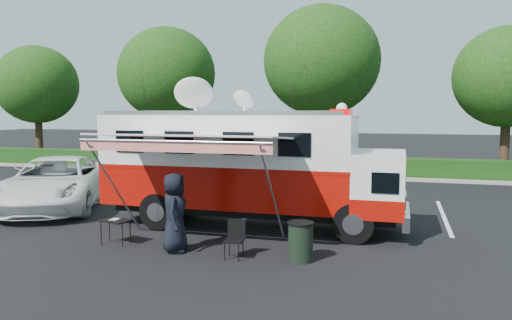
{
  "coord_description": "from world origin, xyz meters",
  "views": [
    {
      "loc": [
        4.09,
        -13.63,
        3.39
      ],
      "look_at": [
        0.0,
        0.5,
        1.9
      ],
      "focal_mm": 35.0,
      "sensor_mm": 36.0,
      "label": 1
    }
  ],
  "objects": [
    {
      "name": "person",
      "position": [
        -1.02,
        -2.96,
        0.0
      ],
      "size": [
        0.84,
        1.06,
        1.9
      ],
      "primitive_type": "imported",
      "rotation": [
        0.0,
        0.0,
        1.85
      ],
      "color": "black",
      "rests_on": "ground_plane"
    },
    {
      "name": "trash_bin",
      "position": [
        2.01,
        -2.88,
        0.45
      ],
      "size": [
        0.6,
        0.6,
        0.89
      ],
      "color": "black",
      "rests_on": "ground_plane"
    },
    {
      "name": "stall_lines",
      "position": [
        -0.5,
        3.0,
        0.0
      ],
      "size": [
        24.12,
        5.5,
        0.01
      ],
      "color": "silver",
      "rests_on": "ground_plane"
    },
    {
      "name": "folding_chair",
      "position": [
        0.52,
        -3.02,
        0.51
      ],
      "size": [
        0.46,
        0.48,
        0.88
      ],
      "color": "black",
      "rests_on": "ground_plane"
    },
    {
      "name": "command_truck",
      "position": [
        -0.08,
        -0.0,
        1.78
      ],
      "size": [
        8.64,
        2.38,
        4.15
      ],
      "color": "black",
      "rests_on": "ground_plane"
    },
    {
      "name": "ground_plane",
      "position": [
        0.0,
        0.0,
        0.0
      ],
      "size": [
        120.0,
        120.0,
        0.0
      ],
      "primitive_type": "plane",
      "color": "black",
      "rests_on": "ground"
    },
    {
      "name": "back_border",
      "position": [
        1.14,
        12.9,
        5.0
      ],
      "size": [
        60.0,
        6.14,
        8.87
      ],
      "color": "#9E998E",
      "rests_on": "ground_plane"
    },
    {
      "name": "folding_table",
      "position": [
        -2.76,
        -2.75,
        0.57
      ],
      "size": [
        0.83,
        0.68,
        0.63
      ],
      "color": "black",
      "rests_on": "ground_plane"
    },
    {
      "name": "awning",
      "position": [
        -0.85,
        -2.47,
        2.67
      ],
      "size": [
        4.72,
        2.45,
        2.85
      ],
      "color": "silver",
      "rests_on": "ground_plane"
    },
    {
      "name": "white_suv",
      "position": [
        -7.26,
        0.8,
        0.0
      ],
      "size": [
        5.13,
        6.95,
        1.75
      ],
      "primitive_type": "imported",
      "rotation": [
        0.0,
        0.0,
        0.4
      ],
      "color": "white",
      "rests_on": "ground_plane"
    }
  ]
}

